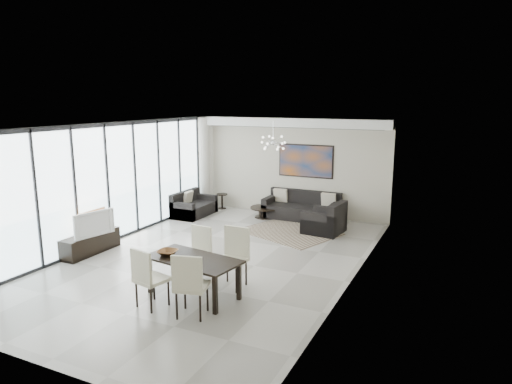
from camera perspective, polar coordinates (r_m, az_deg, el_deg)
The scene contains 20 objects.
room_shell at distance 9.52m, azimuth -2.92°, elevation -0.57°, with size 6.00×9.00×2.90m.
window_wall at distance 11.44m, azimuth -17.74°, elevation 1.05°, with size 0.37×8.95×2.90m.
soffit at distance 13.42m, azimuth 4.05°, elevation 8.66°, with size 5.98×0.40×0.26m, color white.
painting at distance 13.52m, azimuth 6.22°, elevation 3.87°, with size 1.68×0.04×0.98m, color #A75317.
chandelier at distance 11.68m, azimuth 2.16°, elevation 6.18°, with size 0.66×0.66×0.71m.
rug at distance 12.06m, azimuth 4.17°, elevation -5.03°, with size 2.33×1.79×0.01m, color black.
coffee_table at distance 13.51m, azimuth 1.14°, elevation -2.44°, with size 0.88×0.88×0.31m.
bowl_coffee at distance 13.48m, azimuth 1.52°, elevation -1.73°, with size 0.24×0.24×0.08m, color brown.
sofa_main at distance 13.38m, azimuth 5.74°, elevation -2.22°, with size 2.18×0.89×0.79m.
loveseat at distance 13.84m, azimuth -7.87°, elevation -1.91°, with size 0.81×1.44×0.72m.
armchair at distance 12.08m, azimuth 8.67°, elevation -3.75°, with size 1.02×1.06×0.82m.
side_table at distance 14.55m, azimuth -4.26°, elevation -0.86°, with size 0.35×0.35×0.48m.
tv_console at distance 11.07m, azimuth -19.96°, elevation -6.04°, with size 0.41×1.47×0.46m, color black.
television at distance 10.77m, azimuth -19.84°, elevation -3.69°, with size 0.98×0.13×0.56m, color gray.
dining_table at distance 8.19m, azimuth -7.86°, elevation -8.78°, with size 1.81×1.09×0.71m.
dining_chair_sw at distance 7.88m, azimuth -13.49°, elevation -10.00°, with size 0.57×0.57×1.04m.
dining_chair_se at distance 7.41m, azimuth -8.31°, elevation -11.00°, with size 0.61×0.61×1.08m.
dining_chair_nw at distance 9.08m, azimuth -7.19°, elevation -6.96°, with size 0.49×0.49×1.00m.
dining_chair_ne at distance 8.57m, azimuth -2.75°, elevation -7.55°, with size 0.52×0.52×1.12m.
bowl_dining at distance 8.39m, azimuth -11.00°, elevation -7.43°, with size 0.35×0.35×0.09m, color brown.
Camera 1 is at (4.87, -8.19, 3.46)m, focal length 32.00 mm.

